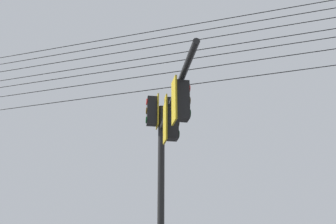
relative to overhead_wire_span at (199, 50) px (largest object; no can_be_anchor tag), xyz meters
name	(u,v)px	position (x,y,z in m)	size (l,w,h in m)	color
signal_mast_assembly	(166,147)	(-0.34, 1.19, -3.43)	(5.23, 1.32, 7.04)	black
overhead_wire_span	(199,50)	(0.00, 0.00, 0.00)	(15.17, 22.61, 2.35)	black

